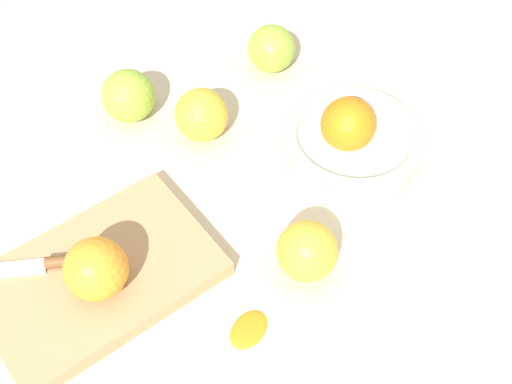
{
  "coord_description": "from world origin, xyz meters",
  "views": [
    {
      "loc": [
        0.31,
        0.38,
        0.66
      ],
      "look_at": [
        -0.04,
        0.04,
        0.04
      ],
      "focal_mm": 46.06,
      "sensor_mm": 36.0,
      "label": 1
    }
  ],
  "objects_px": {
    "bowl": "(352,143)",
    "cutting_board": "(99,276)",
    "apple_front_left": "(202,115)",
    "apple_front_left_3": "(129,96)",
    "knife": "(36,265)",
    "apple_back_center": "(307,251)",
    "orange_on_board": "(98,271)",
    "apple_front_left_2": "(272,49)"
  },
  "relations": [
    {
      "from": "bowl",
      "to": "cutting_board",
      "type": "bearing_deg",
      "value": -15.14
    },
    {
      "from": "bowl",
      "to": "apple_front_left",
      "type": "relative_size",
      "value": 2.46
    },
    {
      "from": "cutting_board",
      "to": "apple_front_left_3",
      "type": "bearing_deg",
      "value": -137.34
    },
    {
      "from": "knife",
      "to": "apple_back_center",
      "type": "bearing_deg",
      "value": 136.33
    },
    {
      "from": "orange_on_board",
      "to": "knife",
      "type": "height_order",
      "value": "orange_on_board"
    },
    {
      "from": "apple_front_left_3",
      "to": "apple_front_left_2",
      "type": "bearing_deg",
      "value": 160.96
    },
    {
      "from": "bowl",
      "to": "cutting_board",
      "type": "height_order",
      "value": "bowl"
    },
    {
      "from": "apple_front_left_2",
      "to": "apple_front_left_3",
      "type": "relative_size",
      "value": 0.95
    },
    {
      "from": "knife",
      "to": "apple_front_left",
      "type": "xyz_separation_m",
      "value": [
        -0.29,
        -0.03,
        0.01
      ]
    },
    {
      "from": "orange_on_board",
      "to": "apple_back_center",
      "type": "distance_m",
      "value": 0.23
    },
    {
      "from": "bowl",
      "to": "apple_front_left",
      "type": "distance_m",
      "value": 0.2
    },
    {
      "from": "bowl",
      "to": "apple_front_left_3",
      "type": "relative_size",
      "value": 2.42
    },
    {
      "from": "orange_on_board",
      "to": "apple_back_center",
      "type": "relative_size",
      "value": 0.98
    },
    {
      "from": "bowl",
      "to": "apple_front_left",
      "type": "height_order",
      "value": "bowl"
    },
    {
      "from": "apple_front_left",
      "to": "bowl",
      "type": "bearing_deg",
      "value": 118.92
    },
    {
      "from": "cutting_board",
      "to": "knife",
      "type": "bearing_deg",
      "value": -50.69
    },
    {
      "from": "apple_back_center",
      "to": "apple_front_left_3",
      "type": "height_order",
      "value": "apple_front_left_3"
    },
    {
      "from": "apple_back_center",
      "to": "apple_front_left_3",
      "type": "distance_m",
      "value": 0.34
    },
    {
      "from": "apple_back_center",
      "to": "apple_front_left_3",
      "type": "relative_size",
      "value": 0.97
    },
    {
      "from": "apple_front_left",
      "to": "orange_on_board",
      "type": "bearing_deg",
      "value": 22.96
    },
    {
      "from": "bowl",
      "to": "apple_front_left_3",
      "type": "distance_m",
      "value": 0.31
    },
    {
      "from": "orange_on_board",
      "to": "apple_front_left_3",
      "type": "xyz_separation_m",
      "value": [
        -0.21,
        -0.2,
        -0.02
      ]
    },
    {
      "from": "apple_front_left_3",
      "to": "apple_back_center",
      "type": "bearing_deg",
      "value": 86.61
    },
    {
      "from": "knife",
      "to": "orange_on_board",
      "type": "bearing_deg",
      "value": 115.95
    },
    {
      "from": "apple_front_left",
      "to": "apple_front_left_3",
      "type": "bearing_deg",
      "value": -65.68
    },
    {
      "from": "bowl",
      "to": "knife",
      "type": "distance_m",
      "value": 0.41
    },
    {
      "from": "orange_on_board",
      "to": "apple_front_left_2",
      "type": "height_order",
      "value": "orange_on_board"
    },
    {
      "from": "knife",
      "to": "apple_front_left_3",
      "type": "bearing_deg",
      "value": -151.88
    },
    {
      "from": "orange_on_board",
      "to": "apple_front_left_2",
      "type": "relative_size",
      "value": 1.0
    },
    {
      "from": "orange_on_board",
      "to": "apple_back_center",
      "type": "bearing_deg",
      "value": 143.56
    },
    {
      "from": "apple_front_left",
      "to": "apple_front_left_2",
      "type": "height_order",
      "value": "apple_front_left"
    },
    {
      "from": "cutting_board",
      "to": "apple_front_left_2",
      "type": "height_order",
      "value": "apple_front_left_2"
    },
    {
      "from": "cutting_board",
      "to": "apple_front_left",
      "type": "bearing_deg",
      "value": -160.83
    },
    {
      "from": "knife",
      "to": "apple_back_center",
      "type": "xyz_separation_m",
      "value": [
        -0.22,
        0.21,
        0.01
      ]
    },
    {
      "from": "apple_front_left",
      "to": "apple_front_left_3",
      "type": "xyz_separation_m",
      "value": [
        0.04,
        -0.1,
        0.0
      ]
    },
    {
      "from": "apple_front_left",
      "to": "apple_front_left_3",
      "type": "distance_m",
      "value": 0.11
    },
    {
      "from": "cutting_board",
      "to": "apple_front_left_2",
      "type": "distance_m",
      "value": 0.42
    },
    {
      "from": "cutting_board",
      "to": "apple_front_left_3",
      "type": "distance_m",
      "value": 0.27
    },
    {
      "from": "knife",
      "to": "bowl",
      "type": "bearing_deg",
      "value": 159.25
    },
    {
      "from": "cutting_board",
      "to": "orange_on_board",
      "type": "bearing_deg",
      "value": 71.28
    },
    {
      "from": "cutting_board",
      "to": "apple_back_center",
      "type": "bearing_deg",
      "value": 138.36
    },
    {
      "from": "knife",
      "to": "apple_front_left",
      "type": "height_order",
      "value": "apple_front_left"
    }
  ]
}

